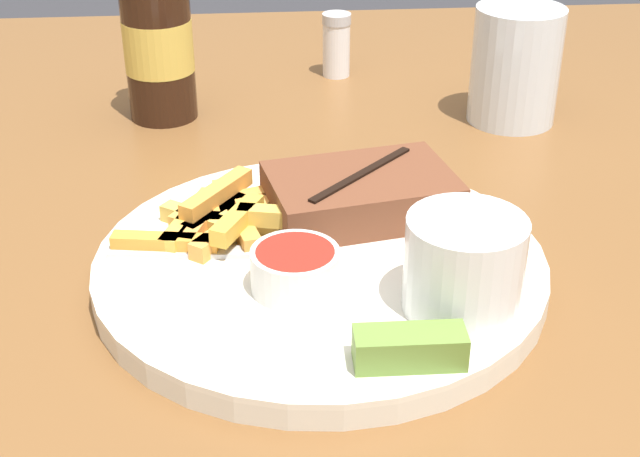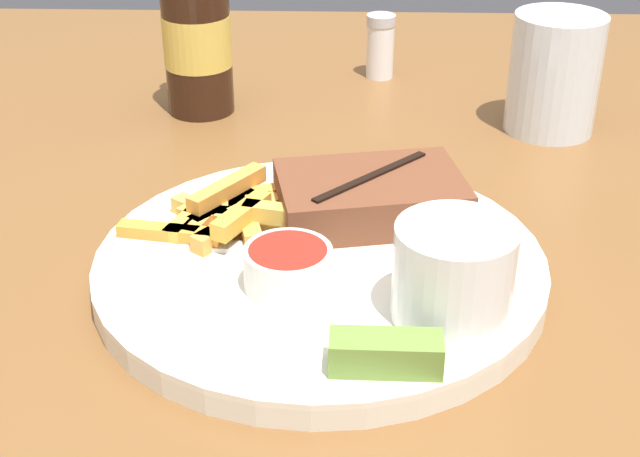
{
  "view_description": "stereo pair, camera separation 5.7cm",
  "coord_description": "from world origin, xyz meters",
  "px_view_note": "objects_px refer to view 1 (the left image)",
  "views": [
    {
      "loc": [
        -0.04,
        -0.49,
        1.09
      ],
      "look_at": [
        0.0,
        0.0,
        0.81
      ],
      "focal_mm": 50.0,
      "sensor_mm": 36.0,
      "label": 1
    },
    {
      "loc": [
        0.02,
        -0.49,
        1.09
      ],
      "look_at": [
        0.0,
        0.0,
        0.81
      ],
      "focal_mm": 50.0,
      "sensor_mm": 36.0,
      "label": 2
    }
  ],
  "objects_px": {
    "steak_portion": "(361,194)",
    "pickle_spear": "(410,348)",
    "fork_utensil": "(201,252)",
    "drinking_glass": "(515,65)",
    "salt_shaker": "(336,45)",
    "dinner_plate": "(320,267)",
    "dipping_sauce_cup": "(295,268)",
    "coleslaw_cup": "(465,260)",
    "beer_bottle": "(158,42)"
  },
  "relations": [
    {
      "from": "steak_portion",
      "to": "pickle_spear",
      "type": "relative_size",
      "value": 2.31
    },
    {
      "from": "pickle_spear",
      "to": "salt_shaker",
      "type": "relative_size",
      "value": 0.94
    },
    {
      "from": "pickle_spear",
      "to": "fork_utensil",
      "type": "height_order",
      "value": "pickle_spear"
    },
    {
      "from": "fork_utensil",
      "to": "beer_bottle",
      "type": "relative_size",
      "value": 0.67
    },
    {
      "from": "dinner_plate",
      "to": "pickle_spear",
      "type": "relative_size",
      "value": 4.83
    },
    {
      "from": "dipping_sauce_cup",
      "to": "dinner_plate",
      "type": "bearing_deg",
      "value": 64.41
    },
    {
      "from": "beer_bottle",
      "to": "salt_shaker",
      "type": "relative_size",
      "value": 3.08
    },
    {
      "from": "steak_portion",
      "to": "dipping_sauce_cup",
      "type": "xyz_separation_m",
      "value": [
        -0.05,
        -0.09,
        0.0
      ]
    },
    {
      "from": "dipping_sauce_cup",
      "to": "salt_shaker",
      "type": "bearing_deg",
      "value": 81.04
    },
    {
      "from": "dipping_sauce_cup",
      "to": "beer_bottle",
      "type": "height_order",
      "value": "beer_bottle"
    },
    {
      "from": "dinner_plate",
      "to": "steak_portion",
      "type": "distance_m",
      "value": 0.07
    },
    {
      "from": "pickle_spear",
      "to": "steak_portion",
      "type": "bearing_deg",
      "value": 91.75
    },
    {
      "from": "pickle_spear",
      "to": "beer_bottle",
      "type": "distance_m",
      "value": 0.44
    },
    {
      "from": "steak_portion",
      "to": "beer_bottle",
      "type": "height_order",
      "value": "beer_bottle"
    },
    {
      "from": "dipping_sauce_cup",
      "to": "drinking_glass",
      "type": "height_order",
      "value": "drinking_glass"
    },
    {
      "from": "dinner_plate",
      "to": "coleslaw_cup",
      "type": "relative_size",
      "value": 4.2
    },
    {
      "from": "steak_portion",
      "to": "salt_shaker",
      "type": "distance_m",
      "value": 0.33
    },
    {
      "from": "beer_bottle",
      "to": "drinking_glass",
      "type": "relative_size",
      "value": 1.91
    },
    {
      "from": "steak_portion",
      "to": "coleslaw_cup",
      "type": "height_order",
      "value": "coleslaw_cup"
    },
    {
      "from": "beer_bottle",
      "to": "dinner_plate",
      "type": "bearing_deg",
      "value": -67.37
    },
    {
      "from": "salt_shaker",
      "to": "steak_portion",
      "type": "bearing_deg",
      "value": -92.7
    },
    {
      "from": "pickle_spear",
      "to": "fork_utensil",
      "type": "bearing_deg",
      "value": 133.3
    },
    {
      "from": "steak_portion",
      "to": "coleslaw_cup",
      "type": "relative_size",
      "value": 2.01
    },
    {
      "from": "fork_utensil",
      "to": "dipping_sauce_cup",
      "type": "bearing_deg",
      "value": -32.19
    },
    {
      "from": "coleslaw_cup",
      "to": "dipping_sauce_cup",
      "type": "bearing_deg",
      "value": 163.98
    },
    {
      "from": "dinner_plate",
      "to": "dipping_sauce_cup",
      "type": "xyz_separation_m",
      "value": [
        -0.02,
        -0.04,
        0.02
      ]
    },
    {
      "from": "dinner_plate",
      "to": "beer_bottle",
      "type": "height_order",
      "value": "beer_bottle"
    },
    {
      "from": "fork_utensil",
      "to": "drinking_glass",
      "type": "relative_size",
      "value": 1.28
    },
    {
      "from": "pickle_spear",
      "to": "salt_shaker",
      "type": "bearing_deg",
      "value": 88.81
    },
    {
      "from": "drinking_glass",
      "to": "steak_portion",
      "type": "bearing_deg",
      "value": -129.28
    },
    {
      "from": "coleslaw_cup",
      "to": "pickle_spear",
      "type": "distance_m",
      "value": 0.07
    },
    {
      "from": "dinner_plate",
      "to": "fork_utensil",
      "type": "bearing_deg",
      "value": 174.79
    },
    {
      "from": "dipping_sauce_cup",
      "to": "pickle_spear",
      "type": "height_order",
      "value": "dipping_sauce_cup"
    },
    {
      "from": "coleslaw_cup",
      "to": "fork_utensil",
      "type": "relative_size",
      "value": 0.52
    },
    {
      "from": "drinking_glass",
      "to": "pickle_spear",
      "type": "bearing_deg",
      "value": -113.12
    },
    {
      "from": "dipping_sauce_cup",
      "to": "pickle_spear",
      "type": "relative_size",
      "value": 0.9
    },
    {
      "from": "drinking_glass",
      "to": "salt_shaker",
      "type": "bearing_deg",
      "value": 138.14
    },
    {
      "from": "drinking_glass",
      "to": "salt_shaker",
      "type": "xyz_separation_m",
      "value": [
        -0.15,
        0.13,
        -0.02
      ]
    },
    {
      "from": "beer_bottle",
      "to": "dipping_sauce_cup",
      "type": "bearing_deg",
      "value": -72.58
    },
    {
      "from": "drinking_glass",
      "to": "dinner_plate",
      "type": "bearing_deg",
      "value": -127.62
    },
    {
      "from": "salt_shaker",
      "to": "fork_utensil",
      "type": "bearing_deg",
      "value": -108.26
    },
    {
      "from": "steak_portion",
      "to": "salt_shaker",
      "type": "relative_size",
      "value": 2.16
    },
    {
      "from": "dinner_plate",
      "to": "dipping_sauce_cup",
      "type": "height_order",
      "value": "dipping_sauce_cup"
    },
    {
      "from": "pickle_spear",
      "to": "drinking_glass",
      "type": "bearing_deg",
      "value": 66.88
    },
    {
      "from": "coleslaw_cup",
      "to": "beer_bottle",
      "type": "relative_size",
      "value": 0.35
    },
    {
      "from": "steak_portion",
      "to": "salt_shaker",
      "type": "xyz_separation_m",
      "value": [
        0.02,
        0.33,
        0.0
      ]
    },
    {
      "from": "dinner_plate",
      "to": "dipping_sauce_cup",
      "type": "distance_m",
      "value": 0.05
    },
    {
      "from": "coleslaw_cup",
      "to": "dinner_plate",
      "type": "bearing_deg",
      "value": 140.01
    },
    {
      "from": "fork_utensil",
      "to": "drinking_glass",
      "type": "bearing_deg",
      "value": 47.46
    },
    {
      "from": "dipping_sauce_cup",
      "to": "salt_shaker",
      "type": "distance_m",
      "value": 0.43
    }
  ]
}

